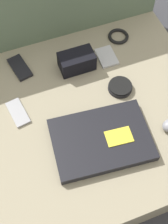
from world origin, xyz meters
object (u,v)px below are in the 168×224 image
Objects in this scene: phone_small at (20,68)px; speaker_puck at (120,87)px; camera_pouch at (77,61)px; laptop at (101,140)px; phone_black at (18,113)px; phone_silver at (107,57)px.

speaker_puck is at bearing -46.16° from phone_small.
laptop is at bearing -95.72° from camera_pouch.
phone_small is (-0.33, 0.23, -0.00)m from speaker_puck.
camera_pouch is at bearing -30.33° from phone_small.
phone_silver is at bearing 8.89° from phone_black.
speaker_puck is 0.89× the size of phone_silver.
phone_silver is at bearing 85.68° from speaker_puck.
phone_silver is 0.85× the size of phone_black.
phone_silver is 0.76× the size of camera_pouch.
speaker_puck is at bearing -93.28° from phone_silver.
camera_pouch is (-0.13, -0.00, 0.03)m from phone_silver.
camera_pouch is at bearing 127.01° from speaker_puck.
phone_small reaches higher than phone_black.
phone_black is 0.89× the size of camera_pouch.
phone_silver is at bearing -22.85° from phone_small.
phone_black is at bearing -155.65° from camera_pouch.
phone_small is at bearing 169.76° from phone_silver.
laptop is 0.38m from phone_silver.
speaker_puck is 0.71× the size of phone_small.
laptop is 3.86× the size of speaker_puck.
speaker_puck is (0.15, 0.18, -0.00)m from laptop.
phone_small is 0.23m from camera_pouch.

